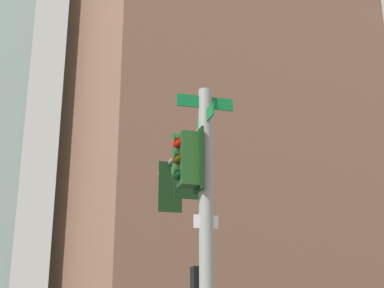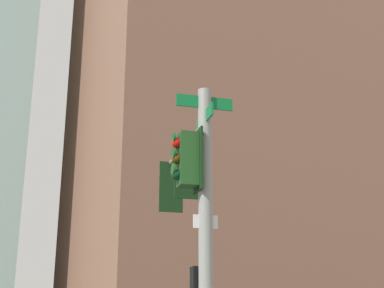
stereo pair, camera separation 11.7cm
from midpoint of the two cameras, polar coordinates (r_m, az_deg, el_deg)
The scene contains 3 objects.
signal_pole_assembly at distance 11.09m, azimuth 0.11°, elevation -5.94°, with size 1.37×4.19×6.16m.
building_brick_nearside at distance 53.49m, azimuth 3.19°, elevation 5.45°, with size 24.98×17.72×45.93m, color #845B47.
building_brick_farside at distance 64.62m, azimuth -0.84°, elevation -0.67°, with size 21.88×18.85×41.82m, color #845B47.
Camera 2 is at (4.41, 9.34, 1.85)m, focal length 53.66 mm.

